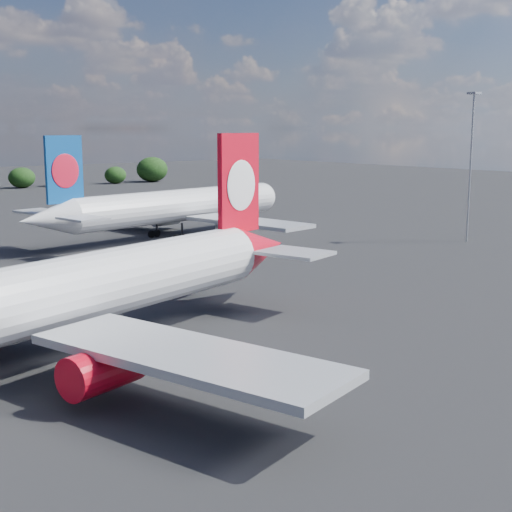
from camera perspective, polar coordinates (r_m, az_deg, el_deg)
qantas_airliner at (r=57.39m, az=-13.51°, el=-2.66°), size 52.12×49.97×17.29m
china_southern_airliner at (r=116.58m, az=-6.88°, el=3.88°), size 51.37×49.03×16.79m
floodlight_mast_near at (r=116.92m, az=16.86°, el=8.37°), size 1.60×1.60×23.25m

